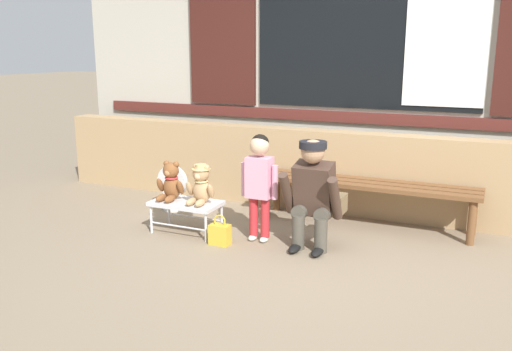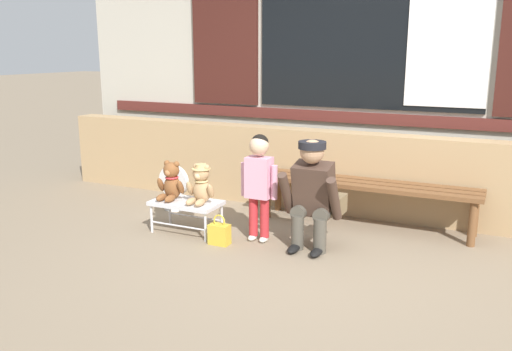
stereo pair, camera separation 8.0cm
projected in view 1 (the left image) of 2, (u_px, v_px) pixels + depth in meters
name	position (u px, v px, depth m)	size (l,w,h in m)	color
ground_plane	(303.00, 259.00, 4.36)	(60.00, 60.00, 0.00)	#84725B
brick_low_wall	(350.00, 173.00, 5.53)	(7.06, 0.25, 0.85)	tan
shop_facade	(368.00, 49.00, 5.70)	(7.20, 0.26, 3.31)	#B7B2A3
wooden_bench_long	(365.00, 188.00, 5.12)	(2.10, 0.40, 0.44)	brown
small_display_bench	(186.00, 205.00, 4.95)	(0.64, 0.36, 0.30)	silver
teddy_bear_plain	(171.00, 182.00, 4.97)	(0.28, 0.26, 0.36)	brown
teddy_bear_with_hat	(201.00, 185.00, 4.84)	(0.28, 0.27, 0.36)	tan
child_standing	(259.00, 176.00, 4.67)	(0.35, 0.18, 0.96)	#B7282D
adult_crouching	(315.00, 194.00, 4.52)	(0.50, 0.49, 0.95)	#4C473D
handbag_on_ground	(220.00, 234.00, 4.68)	(0.18, 0.11, 0.27)	gold
floor_fan	(173.00, 188.00, 5.68)	(0.34, 0.24, 0.48)	silver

